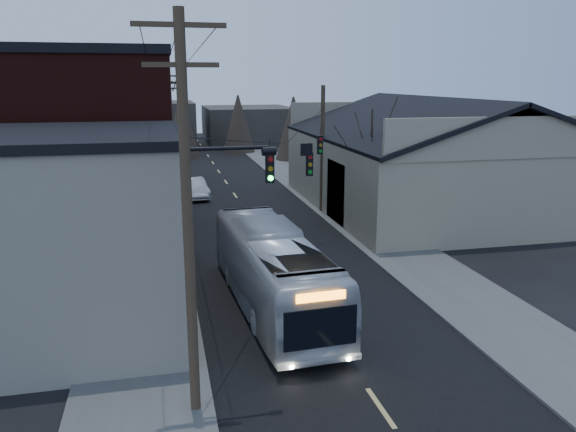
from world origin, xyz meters
The scene contains 13 objects.
road_surface centered at (0.00, 30.00, 0.01)m, with size 9.00×110.00×0.02m, color black.
sidewalk_left centered at (-6.50, 30.00, 0.06)m, with size 4.00×110.00×0.12m, color #474744.
sidewalk_right centered at (6.50, 30.00, 0.06)m, with size 4.00×110.00×0.12m, color #474744.
building_clapboard centered at (-9.00, 9.00, 3.50)m, with size 8.00×8.00×7.00m, color gray.
building_brick centered at (-10.00, 20.00, 5.00)m, with size 10.00×12.00×10.00m, color black.
building_left_far centered at (-9.50, 36.00, 3.50)m, with size 9.00×14.00×7.00m, color #2F2A25.
warehouse centered at (13.00, 25.00, 2.70)m, with size 16.16×20.60×7.73m.
building_far_left centered at (-6.00, 65.00, 3.00)m, with size 10.00×12.00×6.00m, color #2F2A25.
building_far_right centered at (7.00, 70.00, 2.50)m, with size 12.00×14.00×5.00m, color #2F2A25.
bare_tree centered at (6.50, 20.00, 3.60)m, with size 0.40×0.40×7.20m, color black.
utility_lines centered at (-3.11, 24.14, 4.95)m, with size 11.24×45.28×10.50m.
bus centered at (-1.51, 9.57, 1.59)m, with size 2.67×11.40×3.17m, color #B4BBC1.
parked_car centered at (-3.16, 31.80, 0.75)m, with size 1.59×4.55×1.50m, color #A7AAAF.
Camera 1 is at (-5.60, -10.91, 8.87)m, focal length 35.00 mm.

